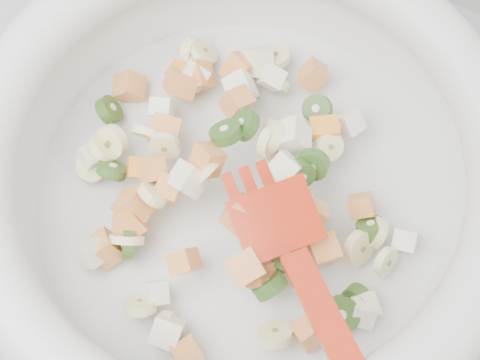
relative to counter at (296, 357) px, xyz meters
The scene contains 2 objects.
counter is the anchor object (origin of this frame).
mixing_bowl 0.52m from the counter, behind, with size 0.44×0.42×0.13m.
Camera 1 is at (0.02, 1.26, 1.47)m, focal length 55.00 mm.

